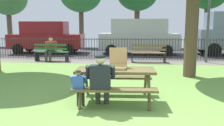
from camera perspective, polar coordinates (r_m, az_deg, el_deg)
The scene contains 14 objects.
ground at distance 6.61m, azimuth 4.76°, elevation -6.67°, with size 28.00×11.79×0.02m, color #729D46.
cobblestone_walkway at distance 11.70m, azimuth 4.86°, elevation 0.30°, with size 28.00×1.40×0.01m, color slate.
street_asphalt at distance 15.44m, azimuth 4.89°, elevation 2.45°, with size 28.00×6.15×0.01m, color #38383D.
picnic_table_foreground at distance 5.60m, azimuth 0.75°, elevation -3.15°, with size 1.86×1.55×0.79m.
pizza_box_open at distance 5.62m, azimuth 1.30°, elevation -0.37°, with size 0.43×0.47×0.47m.
adult_at_table at distance 5.11m, azimuth -2.69°, elevation -3.66°, with size 0.62×0.60×1.19m.
child_at_table at distance 5.18m, azimuth -7.80°, elevation -5.17°, with size 0.34×0.33×0.85m.
iron_fence_streetside at distance 12.32m, azimuth 4.90°, elevation 3.41°, with size 23.47×0.03×1.11m.
park_bench_left at distance 12.16m, azimuth -14.03°, elevation 2.40°, with size 1.62×0.52×0.85m.
park_bench_center at distance 11.53m, azimuth 8.52°, elevation 2.21°, with size 1.60×0.47×0.85m.
person_on_park_bench at distance 12.17m, azimuth -14.27°, elevation 3.54°, with size 0.63×0.61×1.19m.
lamp_post_walkway at distance 12.20m, azimuth 21.90°, elevation 12.62°, with size 0.28×0.28×4.41m.
parked_car_far_left at distance 15.52m, azimuth -15.12°, elevation 5.95°, with size 4.48×2.08×1.94m.
parked_car_left at distance 14.58m, azimuth 6.33°, elevation 6.38°, with size 4.60×1.95×2.08m.
Camera 1 is at (0.00, -4.47, 1.79)m, focal length 38.89 mm.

